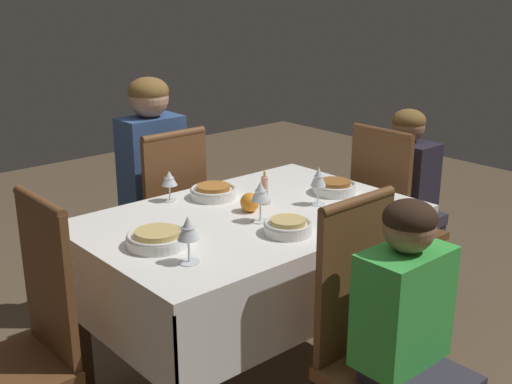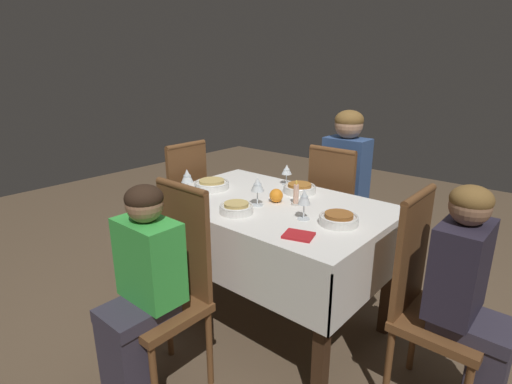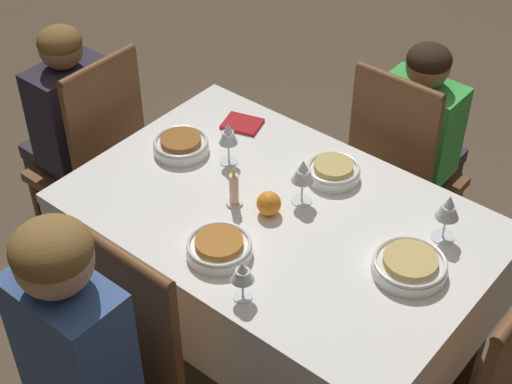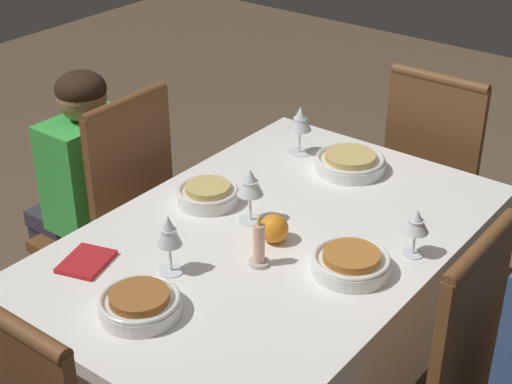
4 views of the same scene
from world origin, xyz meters
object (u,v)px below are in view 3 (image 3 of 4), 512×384
at_px(person_child_green, 422,147).
at_px(bowl_east, 410,265).
at_px(candle_centerpiece, 234,191).
at_px(napkin_red_folded, 242,124).
at_px(orange_fruit, 269,203).
at_px(bowl_south, 219,247).
at_px(dining_table, 278,238).
at_px(person_child_dark, 67,134).
at_px(wine_glass_west, 228,134).
at_px(wine_glass_north, 303,172).
at_px(bowl_north, 333,171).
at_px(wine_glass_south, 242,273).
at_px(chair_west, 96,159).
at_px(bowl_west, 181,145).
at_px(chair_north, 399,174).
at_px(wine_glass_east, 448,208).

bearing_deg(person_child_green, bowl_east, 116.02).
xyz_separation_m(candle_centerpiece, napkin_red_folded, (-0.26, 0.35, -0.05)).
bearing_deg(candle_centerpiece, napkin_red_folded, 126.99).
bearing_deg(orange_fruit, bowl_south, -89.35).
bearing_deg(dining_table, person_child_dark, 179.65).
xyz_separation_m(wine_glass_west, bowl_east, (0.74, -0.06, -0.09)).
relative_size(person_child_dark, wine_glass_north, 6.70).
bearing_deg(bowl_north, wine_glass_north, -92.88).
height_order(person_child_dark, orange_fruit, person_child_dark).
bearing_deg(wine_glass_south, chair_west, 161.47).
distance_m(person_child_dark, wine_glass_north, 1.14).
xyz_separation_m(dining_table, bowl_west, (-0.46, 0.04, 0.14)).
xyz_separation_m(person_child_dark, wine_glass_south, (1.22, -0.35, 0.28)).
xyz_separation_m(chair_west, wine_glass_west, (0.62, 0.09, 0.35)).
height_order(person_child_green, orange_fruit, person_child_green).
bearing_deg(bowl_north, bowl_west, -156.43).
relative_size(person_child_dark, candle_centerpiece, 7.57).
height_order(bowl_west, wine_glass_west, wine_glass_west).
bearing_deg(napkin_red_folded, chair_west, -151.26).
bearing_deg(bowl_west, bowl_north, 23.57).
distance_m(chair_north, chair_west, 1.18).
distance_m(bowl_south, wine_glass_north, 0.36).
xyz_separation_m(wine_glass_north, candle_centerpiece, (-0.16, -0.15, -0.06)).
bearing_deg(bowl_north, wine_glass_south, -79.13).
xyz_separation_m(bowl_south, bowl_east, (0.47, 0.29, -0.00)).
distance_m(person_child_green, wine_glass_west, 0.89).
height_order(chair_west, bowl_east, chair_west).
height_order(bowl_south, bowl_west, same).
relative_size(person_child_green, candle_centerpiece, 7.37).
xyz_separation_m(wine_glass_south, orange_fruit, (-0.17, 0.32, -0.06)).
xyz_separation_m(orange_fruit, napkin_red_folded, (-0.37, 0.31, -0.03)).
bearing_deg(person_child_dark, bowl_east, 90.91).
height_order(wine_glass_south, orange_fruit, wine_glass_south).
bearing_deg(bowl_east, candle_centerpiece, -171.13).
bearing_deg(bowl_east, chair_north, 121.40).
bearing_deg(wine_glass_south, wine_glass_west, 134.60).
bearing_deg(orange_fruit, wine_glass_east, 27.50).
height_order(bowl_south, bowl_north, same).
xyz_separation_m(dining_table, chair_north, (0.05, 0.68, -0.13)).
bearing_deg(bowl_south, bowl_east, 31.77).
height_order(wine_glass_east, candle_centerpiece, wine_glass_east).
distance_m(bowl_south, wine_glass_east, 0.68).
height_order(chair_west, wine_glass_east, chair_west).
xyz_separation_m(wine_glass_east, orange_fruit, (-0.48, -0.25, -0.08)).
xyz_separation_m(bowl_south, wine_glass_east, (0.47, 0.48, 0.09)).
bearing_deg(bowl_east, person_child_dark, -179.09).
bearing_deg(candle_centerpiece, bowl_east, 8.87).
bearing_deg(bowl_east, orange_fruit, -173.29).
bearing_deg(bowl_south, person_child_dark, 165.78).
bearing_deg(wine_glass_west, chair_north, 59.73).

